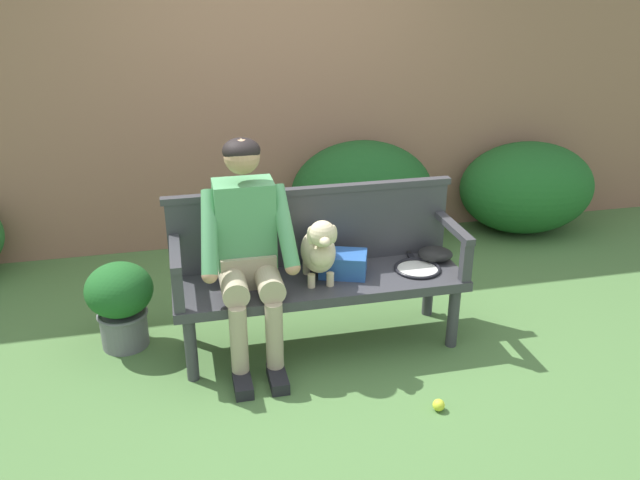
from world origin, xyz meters
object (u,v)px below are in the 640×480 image
at_px(baseball_glove, 435,254).
at_px(dog_on_bench, 319,249).
at_px(tennis_racket, 416,266).
at_px(potted_plant, 120,300).
at_px(tennis_ball, 439,405).
at_px(garden_bench, 320,287).
at_px(sports_bag, 343,264).
at_px(person_seated, 247,245).

bearing_deg(baseball_glove, dog_on_bench, -150.93).
distance_m(tennis_racket, potted_plant, 1.83).
bearing_deg(baseball_glove, potted_plant, -165.53).
bearing_deg(tennis_ball, garden_bench, 120.88).
bearing_deg(potted_plant, sports_bag, -10.16).
height_order(tennis_ball, potted_plant, potted_plant).
relative_size(dog_on_bench, baseball_glove, 1.97).
distance_m(garden_bench, tennis_racket, 0.62).
relative_size(dog_on_bench, tennis_racket, 0.75).
xyz_separation_m(person_seated, potted_plant, (-0.76, 0.28, -0.41)).
distance_m(person_seated, tennis_ball, 1.37).
distance_m(baseball_glove, sports_bag, 0.62).
bearing_deg(sports_bag, tennis_ball, -68.27).
bearing_deg(sports_bag, garden_bench, -171.97).
relative_size(tennis_racket, tennis_ball, 8.71).
height_order(sports_bag, potted_plant, sports_bag).
bearing_deg(person_seated, garden_bench, 2.19).
xyz_separation_m(tennis_racket, tennis_ball, (-0.15, -0.79, -0.44)).
height_order(baseball_glove, sports_bag, sports_bag).
bearing_deg(potted_plant, baseball_glove, -5.29).
xyz_separation_m(garden_bench, tennis_ball, (0.47, -0.79, -0.37)).
distance_m(dog_on_bench, potted_plant, 1.26).
xyz_separation_m(garden_bench, sports_bag, (0.15, 0.02, 0.13)).
xyz_separation_m(baseball_glove, potted_plant, (-1.96, 0.18, -0.19)).
bearing_deg(sports_bag, baseball_glove, 5.36).
distance_m(garden_bench, dog_on_bench, 0.28).
relative_size(person_seated, potted_plant, 2.41).
bearing_deg(garden_bench, person_seated, -177.81).
xyz_separation_m(garden_bench, baseball_glove, (0.77, 0.08, 0.10)).
xyz_separation_m(dog_on_bench, baseball_glove, (0.79, 0.13, -0.17)).
bearing_deg(tennis_ball, baseball_glove, 70.98).
bearing_deg(person_seated, tennis_ball, -40.59).
distance_m(garden_bench, potted_plant, 1.22).
relative_size(dog_on_bench, tennis_ball, 6.56).
height_order(tennis_racket, tennis_ball, tennis_racket).
relative_size(garden_bench, tennis_racket, 3.04).
height_order(garden_bench, person_seated, person_seated).
height_order(dog_on_bench, sports_bag, dog_on_bench).
distance_m(dog_on_bench, sports_bag, 0.23).
bearing_deg(tennis_racket, dog_on_bench, -175.16).
relative_size(tennis_racket, baseball_glove, 2.61).
relative_size(garden_bench, baseball_glove, 7.95).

